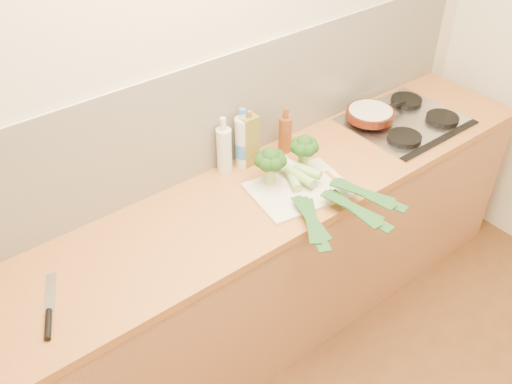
{
  "coord_description": "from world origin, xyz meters",
  "views": [
    {
      "loc": [
        -1.18,
        -0.34,
        2.46
      ],
      "look_at": [
        -0.05,
        1.1,
        1.02
      ],
      "focal_mm": 40.0,
      "sensor_mm": 36.0,
      "label": 1
    }
  ],
  "objects_px": {
    "gas_hob": "(406,121)",
    "skillet": "(371,113)",
    "chefs_knife": "(49,316)",
    "chopping_board": "(299,189)"
  },
  "relations": [
    {
      "from": "gas_hob",
      "to": "skillet",
      "type": "relative_size",
      "value": 1.58
    },
    {
      "from": "chopping_board",
      "to": "skillet",
      "type": "relative_size",
      "value": 1.16
    },
    {
      "from": "chefs_knife",
      "to": "gas_hob",
      "type": "bearing_deg",
      "value": 26.96
    },
    {
      "from": "gas_hob",
      "to": "chopping_board",
      "type": "xyz_separation_m",
      "value": [
        -0.82,
        -0.08,
        -0.01
      ]
    },
    {
      "from": "skillet",
      "to": "gas_hob",
      "type": "bearing_deg",
      "value": -31.08
    },
    {
      "from": "chopping_board",
      "to": "skillet",
      "type": "height_order",
      "value": "skillet"
    },
    {
      "from": "chopping_board",
      "to": "skillet",
      "type": "distance_m",
      "value": 0.7
    },
    {
      "from": "gas_hob",
      "to": "skillet",
      "type": "distance_m",
      "value": 0.2
    },
    {
      "from": "gas_hob",
      "to": "skillet",
      "type": "bearing_deg",
      "value": 143.62
    },
    {
      "from": "skillet",
      "to": "chefs_knife",
      "type": "bearing_deg",
      "value": -168.45
    }
  ]
}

